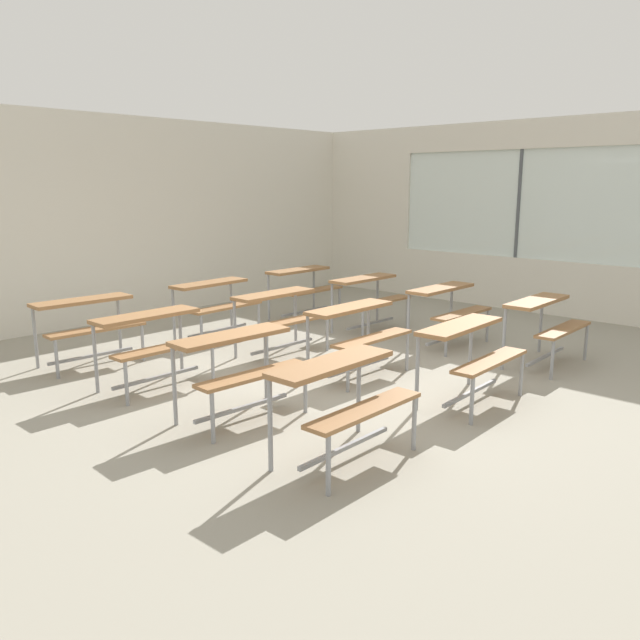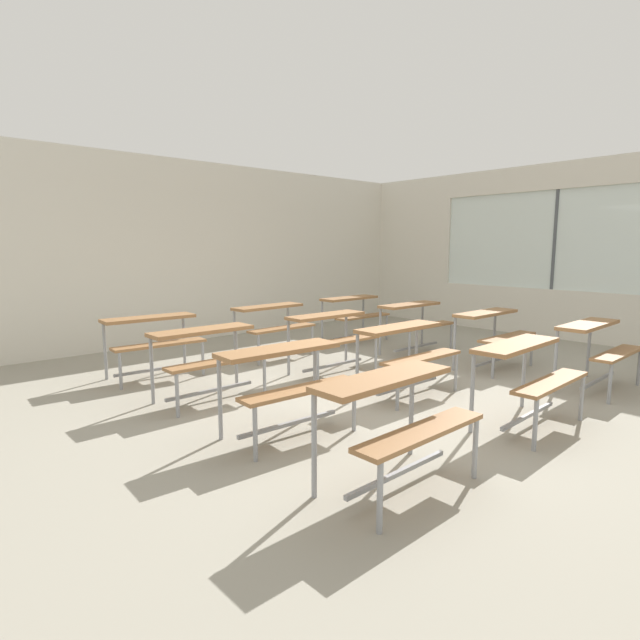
{
  "view_description": "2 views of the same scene",
  "coord_description": "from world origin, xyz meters",
  "px_view_note": "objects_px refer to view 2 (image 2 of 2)",
  "views": [
    {
      "loc": [
        -4.7,
        -4.18,
        2.02
      ],
      "look_at": [
        0.43,
        0.59,
        0.52
      ],
      "focal_mm": 35.71,
      "sensor_mm": 36.0,
      "label": 1
    },
    {
      "loc": [
        -3.8,
        -3.3,
        1.6
      ],
      "look_at": [
        0.37,
        1.38,
        0.67
      ],
      "focal_mm": 28.0,
      "sensor_mm": 36.0,
      "label": 2
    }
  ],
  "objects_px": {
    "desk_bench_r0c0": "(396,405)",
    "desk_bench_r2c0": "(208,347)",
    "desk_bench_r3c0": "(153,332)",
    "desk_bench_r3c2": "(354,308)",
    "desk_bench_r0c1": "(528,364)",
    "desk_bench_r2c2": "(415,316)",
    "desk_bench_r3c1": "(273,318)",
    "desk_bench_r1c0": "(287,370)",
    "desk_bench_r0c2": "(598,340)",
    "desk_bench_r1c1": "(407,343)",
    "desk_bench_r2c1": "(332,329)",
    "desk_bench_r1c2": "(493,326)"
  },
  "relations": [
    {
      "from": "desk_bench_r1c2",
      "to": "desk_bench_r3c1",
      "type": "xyz_separation_m",
      "value": [
        -1.75,
        2.48,
        0.0
      ]
    },
    {
      "from": "desk_bench_r1c0",
      "to": "desk_bench_r1c1",
      "type": "height_order",
      "value": "same"
    },
    {
      "from": "desk_bench_r2c0",
      "to": "desk_bench_r3c1",
      "type": "distance_m",
      "value": 2.13
    },
    {
      "from": "desk_bench_r0c0",
      "to": "desk_bench_r3c2",
      "type": "bearing_deg",
      "value": 46.8
    },
    {
      "from": "desk_bench_r2c1",
      "to": "desk_bench_r1c0",
      "type": "bearing_deg",
      "value": -142.93
    },
    {
      "from": "desk_bench_r3c0",
      "to": "desk_bench_r3c2",
      "type": "distance_m",
      "value": 3.52
    },
    {
      "from": "desk_bench_r1c0",
      "to": "desk_bench_r3c1",
      "type": "relative_size",
      "value": 1.0
    },
    {
      "from": "desk_bench_r0c1",
      "to": "desk_bench_r0c2",
      "type": "relative_size",
      "value": 1.0
    },
    {
      "from": "desk_bench_r1c1",
      "to": "desk_bench_r3c1",
      "type": "xyz_separation_m",
      "value": [
        0.04,
        2.48,
        0.0
      ]
    },
    {
      "from": "desk_bench_r0c1",
      "to": "desk_bench_r3c0",
      "type": "relative_size",
      "value": 0.99
    },
    {
      "from": "desk_bench_r0c1",
      "to": "desk_bench_r1c2",
      "type": "relative_size",
      "value": 1.02
    },
    {
      "from": "desk_bench_r0c0",
      "to": "desk_bench_r2c0",
      "type": "height_order",
      "value": "same"
    },
    {
      "from": "desk_bench_r3c1",
      "to": "desk_bench_r0c2",
      "type": "bearing_deg",
      "value": -68.39
    },
    {
      "from": "desk_bench_r0c2",
      "to": "desk_bench_r3c0",
      "type": "height_order",
      "value": "same"
    },
    {
      "from": "desk_bench_r0c2",
      "to": "desk_bench_r1c1",
      "type": "distance_m",
      "value": 2.18
    },
    {
      "from": "desk_bench_r0c2",
      "to": "desk_bench_r3c2",
      "type": "bearing_deg",
      "value": 88.19
    },
    {
      "from": "desk_bench_r2c1",
      "to": "desk_bench_r3c0",
      "type": "height_order",
      "value": "same"
    },
    {
      "from": "desk_bench_r1c2",
      "to": "desk_bench_r2c0",
      "type": "distance_m",
      "value": 3.71
    },
    {
      "from": "desk_bench_r1c0",
      "to": "desk_bench_r2c2",
      "type": "xyz_separation_m",
      "value": [
        3.46,
        1.32,
        0.0
      ]
    },
    {
      "from": "desk_bench_r0c1",
      "to": "desk_bench_r2c2",
      "type": "bearing_deg",
      "value": 53.94
    },
    {
      "from": "desk_bench_r2c2",
      "to": "desk_bench_r1c2",
      "type": "bearing_deg",
      "value": -88.63
    },
    {
      "from": "desk_bench_r0c1",
      "to": "desk_bench_r3c0",
      "type": "distance_m",
      "value": 4.23
    },
    {
      "from": "desk_bench_r2c0",
      "to": "desk_bench_r2c2",
      "type": "relative_size",
      "value": 1.0
    },
    {
      "from": "desk_bench_r2c1",
      "to": "desk_bench_r3c2",
      "type": "xyz_separation_m",
      "value": [
        1.74,
        1.31,
        0.0
      ]
    },
    {
      "from": "desk_bench_r0c0",
      "to": "desk_bench_r1c0",
      "type": "distance_m",
      "value": 1.22
    },
    {
      "from": "desk_bench_r2c2",
      "to": "desk_bench_r1c0",
      "type": "bearing_deg",
      "value": -158.54
    },
    {
      "from": "desk_bench_r0c1",
      "to": "desk_bench_r2c0",
      "type": "distance_m",
      "value": 3.1
    },
    {
      "from": "desk_bench_r1c2",
      "to": "desk_bench_r2c2",
      "type": "height_order",
      "value": "same"
    },
    {
      "from": "desk_bench_r0c1",
      "to": "desk_bench_r1c1",
      "type": "xyz_separation_m",
      "value": [
        -0.04,
        1.32,
        0.0
      ]
    },
    {
      "from": "desk_bench_r2c1",
      "to": "desk_bench_r0c0",
      "type": "bearing_deg",
      "value": -124.91
    },
    {
      "from": "desk_bench_r1c2",
      "to": "desk_bench_r3c1",
      "type": "bearing_deg",
      "value": 124.99
    },
    {
      "from": "desk_bench_r2c2",
      "to": "desk_bench_r0c2",
      "type": "bearing_deg",
      "value": -89.66
    },
    {
      "from": "desk_bench_r2c0",
      "to": "desk_bench_r3c0",
      "type": "relative_size",
      "value": 0.98
    },
    {
      "from": "desk_bench_r0c1",
      "to": "desk_bench_r3c2",
      "type": "relative_size",
      "value": 1.01
    },
    {
      "from": "desk_bench_r3c0",
      "to": "desk_bench_r3c2",
      "type": "bearing_deg",
      "value": 3.26
    },
    {
      "from": "desk_bench_r0c2",
      "to": "desk_bench_r3c1",
      "type": "bearing_deg",
      "value": 112.98
    },
    {
      "from": "desk_bench_r0c0",
      "to": "desk_bench_r0c1",
      "type": "relative_size",
      "value": 0.99
    },
    {
      "from": "desk_bench_r1c0",
      "to": "desk_bench_r2c0",
      "type": "xyz_separation_m",
      "value": [
        -0.01,
        1.32,
        0.0
      ]
    },
    {
      "from": "desk_bench_r1c0",
      "to": "desk_bench_r1c1",
      "type": "bearing_deg",
      "value": 5.24
    },
    {
      "from": "desk_bench_r2c1",
      "to": "desk_bench_r3c2",
      "type": "distance_m",
      "value": 2.18
    },
    {
      "from": "desk_bench_r0c2",
      "to": "desk_bench_r1c1",
      "type": "bearing_deg",
      "value": 142.24
    },
    {
      "from": "desk_bench_r1c1",
      "to": "desk_bench_r2c0",
      "type": "bearing_deg",
      "value": 143.83
    },
    {
      "from": "desk_bench_r1c2",
      "to": "desk_bench_r3c2",
      "type": "xyz_separation_m",
      "value": [
        -0.01,
        2.54,
        0.0
      ]
    },
    {
      "from": "desk_bench_r1c0",
      "to": "desk_bench_r2c2",
      "type": "distance_m",
      "value": 3.7
    },
    {
      "from": "desk_bench_r2c1",
      "to": "desk_bench_r3c1",
      "type": "relative_size",
      "value": 0.98
    },
    {
      "from": "desk_bench_r0c0",
      "to": "desk_bench_r0c2",
      "type": "bearing_deg",
      "value": -0.79
    },
    {
      "from": "desk_bench_r2c2",
      "to": "desk_bench_r3c1",
      "type": "height_order",
      "value": "same"
    },
    {
      "from": "desk_bench_r0c1",
      "to": "desk_bench_r3c2",
      "type": "height_order",
      "value": "same"
    },
    {
      "from": "desk_bench_r2c1",
      "to": "desk_bench_r2c2",
      "type": "distance_m",
      "value": 1.73
    },
    {
      "from": "desk_bench_r1c0",
      "to": "desk_bench_r3c2",
      "type": "distance_m",
      "value": 4.34
    }
  ]
}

